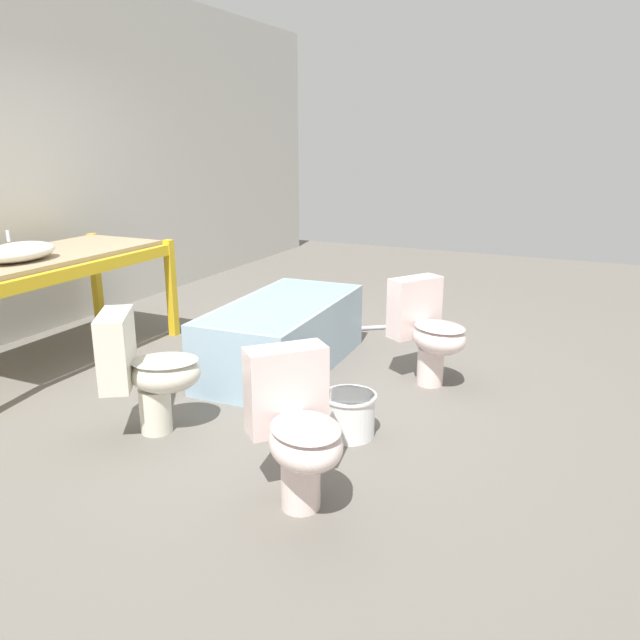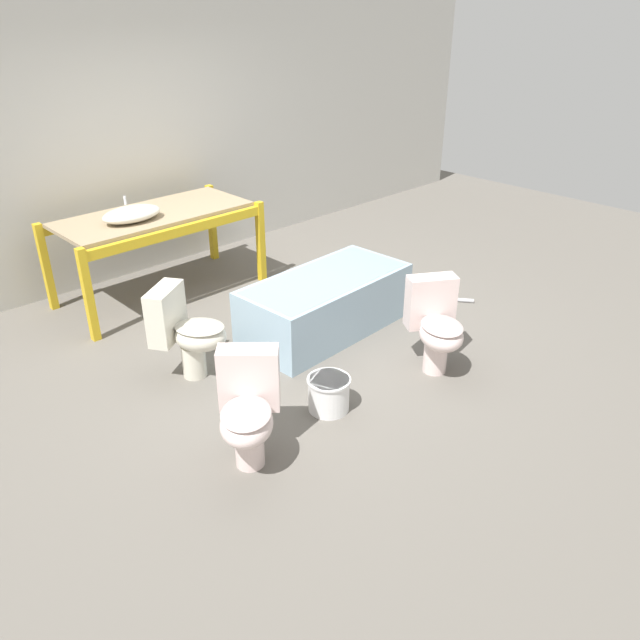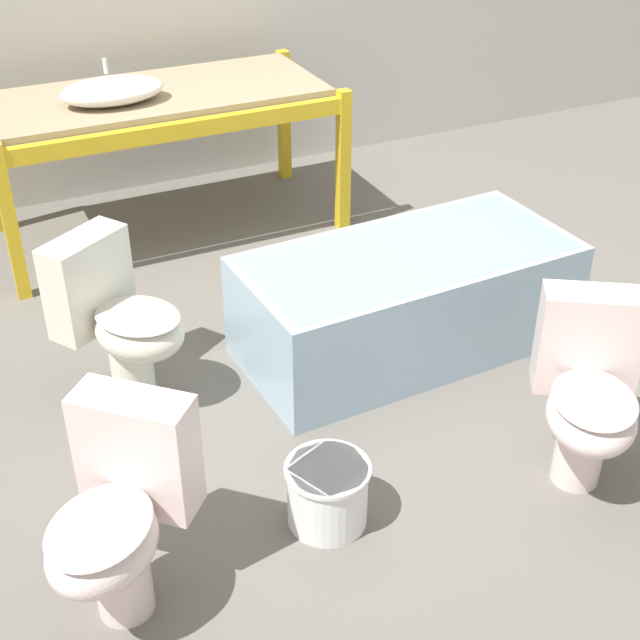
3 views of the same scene
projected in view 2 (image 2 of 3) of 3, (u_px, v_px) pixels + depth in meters
name	position (u px, v px, depth m)	size (l,w,h in m)	color
ground_plane	(284.00, 336.00, 5.59)	(12.00, 12.00, 0.00)	#666059
warehouse_wall_rear	(131.00, 120.00, 6.32)	(10.80, 0.08, 3.20)	beige
shelving_rack	(155.00, 223.00, 6.06)	(1.97, 0.95, 0.86)	gold
sink_basin	(132.00, 214.00, 5.75)	(0.56, 0.34, 0.22)	silver
bathtub_main	(326.00, 300.00, 5.57)	(1.60, 0.81, 0.52)	#99B7CC
toilet_near	(186.00, 330.00, 4.83)	(0.60, 0.66, 0.75)	silver
toilet_far	(436.00, 324.00, 4.92)	(0.60, 0.66, 0.75)	silver
toilet_extra	(248.00, 409.00, 3.91)	(0.64, 0.65, 0.75)	silver
bucket_white	(329.00, 393.00, 4.54)	(0.32, 0.32, 0.26)	white
loose_pipe	(440.00, 298.00, 6.24)	(0.43, 0.56, 0.04)	#B7B7BC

